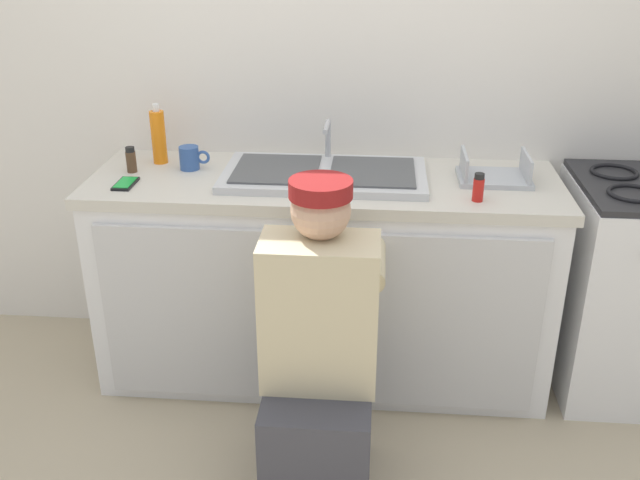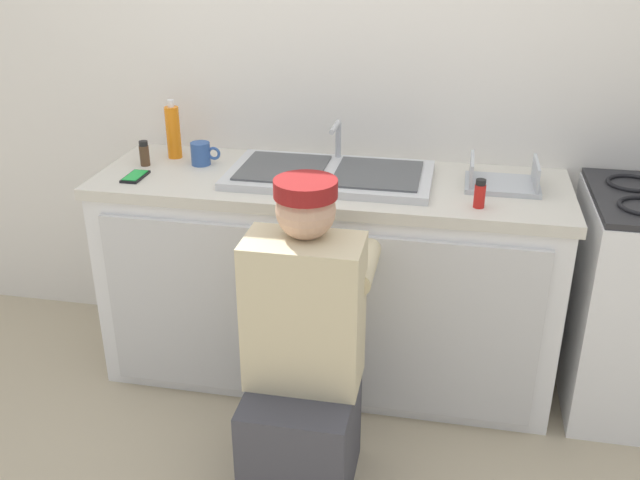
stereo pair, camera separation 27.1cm
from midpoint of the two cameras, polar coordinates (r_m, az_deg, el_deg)
name	(u,v)px [view 1 (the left image)]	position (r m, az deg, el deg)	size (l,w,h in m)	color
ground_plane	(318,407)	(3.00, -2.83, -13.28)	(12.00, 12.00, 0.00)	tan
back_wall	(331,68)	(3.07, -1.70, 13.53)	(6.00, 0.10, 2.50)	silver
counter_cabinet	(324,283)	(3.01, -2.27, -3.53)	(1.83, 0.62, 0.84)	white
countertop	(324,184)	(2.84, -2.40, 4.47)	(1.87, 0.62, 0.04)	beige
sink_double_basin	(324,174)	(2.82, -2.41, 5.27)	(0.80, 0.44, 0.19)	silver
stove_range	(637,288)	(3.13, 21.80, -3.63)	(0.59, 0.62, 0.91)	white
plumber_person	(319,368)	(2.42, -3.34, -10.27)	(0.42, 0.61, 1.10)	#3F3F47
spice_bottle_red	(478,188)	(2.62, 9.69, 4.09)	(0.04, 0.04, 0.10)	red
coffee_mug	(190,158)	(2.99, -12.94, 6.38)	(0.13, 0.08, 0.09)	#335699
cell_phone	(126,184)	(2.89, -17.93, 4.27)	(0.07, 0.14, 0.01)	black
dish_rack_tray	(494,175)	(2.85, 11.13, 5.11)	(0.28, 0.22, 0.11)	#B2B7BC
spice_bottle_pepper	(131,160)	(3.02, -17.41, 6.09)	(0.04, 0.04, 0.10)	#513823
soap_bottle_orange	(159,136)	(3.09, -15.30, 7.95)	(0.06, 0.06, 0.25)	orange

